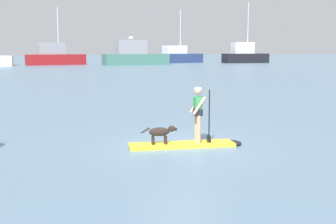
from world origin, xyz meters
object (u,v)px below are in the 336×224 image
object	(u,v)px
dog	(161,132)
moored_boat_starboard	(245,55)
moored_boat_outer	(177,56)
moored_boat_far_starboard	(55,56)
moored_boat_far_port	(134,56)
paddleboard	(189,144)
person_paddler	(198,110)

from	to	relation	value
dog	moored_boat_starboard	bearing A→B (deg)	54.46
moored_boat_outer	moored_boat_starboard	xyz separation A→B (m)	(12.66, -6.27, 0.22)
moored_boat_far_starboard	moored_boat_far_port	bearing A→B (deg)	-23.02
moored_boat_far_starboard	moored_boat_starboard	bearing A→B (deg)	-5.66
paddleboard	moored_boat_far_port	size ratio (longest dim) A/B	0.29
person_paddler	moored_boat_starboard	size ratio (longest dim) A/B	0.13
person_paddler	moored_boat_far_starboard	size ratio (longest dim) A/B	0.15
paddleboard	person_paddler	world-z (taller)	person_paddler
dog	moored_boat_far_port	xyz separation A→B (m)	(22.08, 64.23, 1.23)
moored_boat_far_port	moored_boat_outer	size ratio (longest dim) A/B	1.09
person_paddler	moored_boat_far_starboard	bearing A→B (deg)	83.79
moored_boat_far_port	moored_boat_outer	distance (m)	14.88
person_paddler	moored_boat_outer	size ratio (longest dim) A/B	0.15
dog	moored_boat_starboard	distance (m)	81.22
moored_boat_outer	dog	bearing A→B (deg)	-115.52
person_paddler	moored_boat_outer	xyz separation A→B (m)	(33.45, 72.61, 0.33)
moored_boat_far_starboard	moored_boat_outer	bearing A→B (deg)	5.44
moored_boat_outer	moored_boat_starboard	world-z (taller)	moored_boat_starboard
person_paddler	moored_boat_far_starboard	xyz separation A→B (m)	(7.64, 70.15, 0.47)
paddleboard	moored_boat_starboard	distance (m)	80.90
paddleboard	moored_boat_far_port	bearing A→B (deg)	71.74
dog	moored_boat_outer	bearing A→B (deg)	64.48
paddleboard	moored_boat_outer	distance (m)	80.01
paddleboard	dog	size ratio (longest dim) A/B	3.25
paddleboard	moored_boat_outer	xyz separation A→B (m)	(33.71, 72.55, 1.34)
paddleboard	moored_boat_far_starboard	distance (m)	70.55
moored_boat_outer	moored_boat_starboard	distance (m)	14.13
person_paddler	dog	bearing A→B (deg)	166.78
paddleboard	moored_boat_far_port	world-z (taller)	moored_boat_far_port
moored_boat_far_port	moored_boat_starboard	size ratio (longest dim) A/B	0.96
person_paddler	moored_boat_far_port	distance (m)	67.81
moored_boat_far_starboard	moored_boat_starboard	size ratio (longest dim) A/B	0.86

